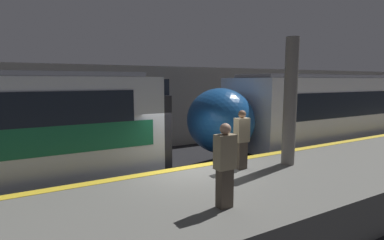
# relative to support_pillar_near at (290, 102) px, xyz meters

# --- Properties ---
(ground_plane) EXTENTS (120.00, 120.00, 0.00)m
(ground_plane) POSITION_rel_support_pillar_near_xyz_m (-2.46, 1.26, -2.81)
(ground_plane) COLOR black
(platform) EXTENTS (40.00, 3.86, 1.03)m
(platform) POSITION_rel_support_pillar_near_xyz_m (-2.46, -0.66, -2.30)
(platform) COLOR slate
(platform) RESTS_ON ground
(station_rear_barrier) EXTENTS (50.00, 0.15, 4.11)m
(station_rear_barrier) POSITION_rel_support_pillar_near_xyz_m (-2.46, 7.95, -0.75)
(station_rear_barrier) COLOR #9E998E
(station_rear_barrier) RESTS_ON ground
(support_pillar_near) EXTENTS (0.37, 0.37, 3.57)m
(support_pillar_near) POSITION_rel_support_pillar_near_xyz_m (0.00, 0.00, 0.00)
(support_pillar_near) COLOR slate
(support_pillar_near) RESTS_ON platform
(train_modern) EXTENTS (20.69, 3.09, 3.67)m
(train_modern) POSITION_rel_support_pillar_near_xyz_m (9.43, 3.30, -0.93)
(train_modern) COLOR black
(train_modern) RESTS_ON ground
(person_waiting) EXTENTS (0.38, 0.24, 1.60)m
(person_waiting) POSITION_rel_support_pillar_near_xyz_m (-1.44, 0.32, -0.94)
(person_waiting) COLOR #473D33
(person_waiting) RESTS_ON platform
(person_walking) EXTENTS (0.38, 0.24, 1.61)m
(person_walking) POSITION_rel_support_pillar_near_xyz_m (-3.31, -1.50, -0.94)
(person_walking) COLOR #473D33
(person_walking) RESTS_ON platform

